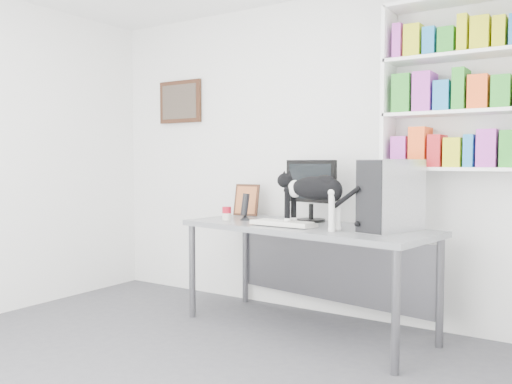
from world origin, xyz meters
TOP-DOWN VIEW (x-y plane):
  - room at (0.00, 0.00)m, footprint 4.01×4.01m
  - bookshelf at (1.40, 1.85)m, footprint 1.03×0.28m
  - wall_art at (-1.30, 1.97)m, footprint 0.52×0.04m
  - desk at (0.40, 1.45)m, footprint 2.05×1.04m
  - monitor at (0.33, 1.69)m, footprint 0.51×0.30m
  - keyboard at (0.29, 1.31)m, footprint 0.51×0.22m
  - pc_tower at (1.07, 1.46)m, footprint 0.35×0.54m
  - speaker at (-0.18, 1.49)m, footprint 0.14×0.14m
  - leaning_print at (-0.37, 1.79)m, footprint 0.24×0.12m
  - soup_can at (-0.31, 1.41)m, footprint 0.08×0.08m
  - cat at (0.56, 1.28)m, footprint 0.66×0.27m

SIDE VIEW (x-z plane):
  - desk at x=0.40m, z-range 0.00..0.82m
  - keyboard at x=0.29m, z-range 0.82..0.86m
  - soup_can at x=-0.31m, z-range 0.82..0.93m
  - speaker at x=-0.18m, z-range 0.82..1.05m
  - leaning_print at x=-0.37m, z-range 0.82..1.11m
  - cat at x=0.56m, z-range 0.82..1.21m
  - pc_tower at x=1.07m, z-range 0.82..1.32m
  - monitor at x=0.33m, z-range 0.82..1.33m
  - room at x=0.00m, z-range 0.00..2.70m
  - bookshelf at x=1.40m, z-range 1.23..2.47m
  - wall_art at x=-1.30m, z-range 1.69..2.11m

